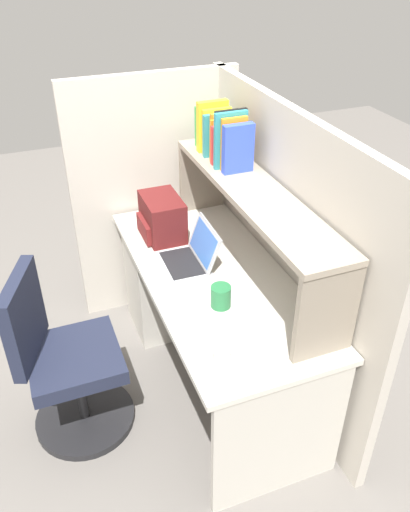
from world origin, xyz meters
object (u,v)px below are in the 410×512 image
at_px(laptop, 191,256).
at_px(paper_cup, 222,359).
at_px(backpack, 161,218).
at_px(computer_mouse, 185,292).
at_px(office_chair, 65,367).
at_px(snack_canister, 221,296).

xyz_separation_m(laptop, paper_cup, (0.75, -0.14, 0.00)).
xyz_separation_m(backpack, computer_mouse, (0.58, -0.06, -0.10)).
height_order(backpack, computer_mouse, backpack).
bearing_deg(laptop, backpack, -170.98).
height_order(backpack, office_chair, backpack).
xyz_separation_m(laptop, computer_mouse, (0.24, -0.12, -0.03)).
relative_size(snack_canister, office_chair, 0.12).
distance_m(laptop, computer_mouse, 0.27).
bearing_deg(paper_cup, office_chair, -135.27).
relative_size(backpack, snack_canister, 2.75).
distance_m(laptop, snack_canister, 0.38).
distance_m(backpack, office_chair, 0.96).
xyz_separation_m(paper_cup, office_chair, (-0.59, -0.59, -0.39)).
bearing_deg(backpack, computer_mouse, -6.34).
bearing_deg(computer_mouse, backpack, 160.57).
bearing_deg(computer_mouse, paper_cup, -15.76).
bearing_deg(laptop, computer_mouse, -26.49).
distance_m(backpack, snack_canister, 0.72).
bearing_deg(snack_canister, paper_cup, -22.17).
relative_size(laptop, backpack, 1.05).
bearing_deg(computer_mouse, laptop, 140.42).
xyz_separation_m(laptop, backpack, (-0.34, -0.05, 0.06)).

